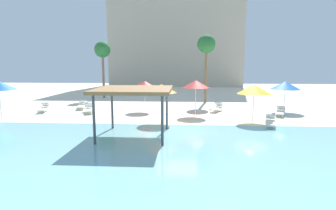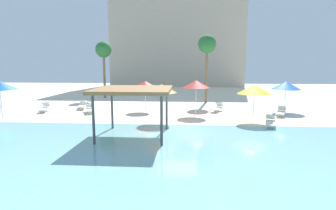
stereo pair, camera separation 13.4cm
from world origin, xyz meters
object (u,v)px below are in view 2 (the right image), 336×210
(beach_umbrella_blue_1, at_px, (0,85))
(palm_tree_1, at_px, (207,46))
(beach_umbrella_red_2, at_px, (196,84))
(beach_umbrella_yellow_6, at_px, (254,89))
(lounge_chair_0, at_px, (82,105))
(lounge_chair_4, at_px, (89,109))
(beach_umbrella_red_4, at_px, (145,84))
(lounge_chair_2, at_px, (281,112))
(beach_umbrella_orange_5, at_px, (161,88))
(lounge_chair_6, at_px, (45,108))
(palm_tree_0, at_px, (103,51))
(lounge_chair_5, at_px, (270,122))
(beach_umbrella_blue_0, at_px, (286,85))
(lounge_chair_3, at_px, (217,107))
(shade_pavilion, at_px, (133,91))

(beach_umbrella_blue_1, bearing_deg, palm_tree_1, 31.41)
(beach_umbrella_red_2, height_order, beach_umbrella_yellow_6, beach_umbrella_red_2)
(lounge_chair_0, xyz_separation_m, lounge_chair_4, (1.38, -1.95, 0.00))
(beach_umbrella_red_4, height_order, lounge_chair_2, beach_umbrella_red_4)
(beach_umbrella_orange_5, height_order, lounge_chair_4, beach_umbrella_orange_5)
(lounge_chair_6, bearing_deg, lounge_chair_0, 109.28)
(beach_umbrella_yellow_6, bearing_deg, palm_tree_0, 139.20)
(beach_umbrella_orange_5, height_order, lounge_chair_0, beach_umbrella_orange_5)
(lounge_chair_5, bearing_deg, beach_umbrella_blue_0, 169.57)
(beach_umbrella_orange_5, xyz_separation_m, lounge_chair_2, (9.28, 2.97, -2.06))
(palm_tree_0, bearing_deg, beach_umbrella_red_4, -54.01)
(beach_umbrella_red_4, bearing_deg, beach_umbrella_blue_0, 1.84)
(lounge_chair_5, relative_size, lounge_chair_6, 1.00)
(lounge_chair_3, distance_m, lounge_chair_4, 10.95)
(lounge_chair_0, distance_m, palm_tree_0, 9.64)
(beach_umbrella_yellow_6, distance_m, palm_tree_1, 10.46)
(lounge_chair_4, relative_size, palm_tree_0, 0.30)
(shade_pavilion, height_order, lounge_chair_2, shade_pavilion)
(beach_umbrella_blue_1, distance_m, beach_umbrella_red_2, 14.81)
(lounge_chair_2, bearing_deg, palm_tree_0, -97.81)
(beach_umbrella_blue_1, xyz_separation_m, lounge_chair_2, (21.36, 2.62, -2.18))
(lounge_chair_6, xyz_separation_m, palm_tree_1, (14.28, 6.57, 5.59))
(shade_pavilion, xyz_separation_m, beach_umbrella_red_4, (-0.65, 8.62, -0.25))
(lounge_chair_4, bearing_deg, lounge_chair_2, 68.02)
(beach_umbrella_blue_0, distance_m, lounge_chair_0, 18.18)
(beach_umbrella_red_2, xyz_separation_m, lounge_chair_2, (6.76, 0.11, -2.16))
(beach_umbrella_red_4, xyz_separation_m, palm_tree_1, (5.68, 5.43, 3.59))
(beach_umbrella_blue_1, bearing_deg, lounge_chair_3, 14.65)
(beach_umbrella_red_4, bearing_deg, beach_umbrella_red_2, -22.19)
(palm_tree_1, bearing_deg, lounge_chair_2, -52.51)
(beach_umbrella_blue_0, bearing_deg, palm_tree_0, 155.84)
(beach_umbrella_blue_0, xyz_separation_m, lounge_chair_5, (-2.98, -5.96, -1.92))
(shade_pavilion, relative_size, lounge_chair_0, 2.09)
(lounge_chair_0, bearing_deg, shade_pavilion, 22.36)
(beach_umbrella_blue_0, height_order, lounge_chair_4, beach_umbrella_blue_0)
(beach_umbrella_blue_1, bearing_deg, beach_umbrella_red_2, 9.75)
(beach_umbrella_blue_1, bearing_deg, beach_umbrella_red_4, 22.73)
(lounge_chair_2, bearing_deg, shade_pavilion, -33.59)
(beach_umbrella_blue_0, distance_m, beach_umbrella_orange_5, 11.44)
(beach_umbrella_red_4, bearing_deg, lounge_chair_5, -31.37)
(beach_umbrella_orange_5, relative_size, palm_tree_0, 0.40)
(beach_umbrella_orange_5, bearing_deg, lounge_chair_3, 46.43)
(beach_umbrella_red_4, height_order, lounge_chair_4, beach_umbrella_red_4)
(palm_tree_0, xyz_separation_m, palm_tree_1, (11.95, -3.21, 0.35))
(beach_umbrella_orange_5, distance_m, lounge_chair_3, 6.76)
(beach_umbrella_blue_0, xyz_separation_m, palm_tree_0, (-18.39, 8.25, 3.32))
(lounge_chair_4, bearing_deg, shade_pavilion, 14.92)
(beach_umbrella_blue_0, bearing_deg, beach_umbrella_orange_5, -153.94)
(beach_umbrella_red_4, xyz_separation_m, lounge_chair_2, (11.12, -1.67, -2.00))
(lounge_chair_5, relative_size, palm_tree_0, 0.30)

